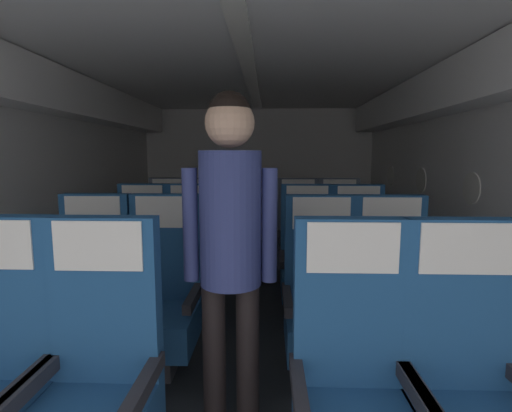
# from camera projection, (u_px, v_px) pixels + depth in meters

# --- Properties ---
(ground) EXTENTS (3.85, 6.48, 0.02)m
(ground) POSITION_uv_depth(u_px,v_px,m) (248.00, 319.00, 3.23)
(ground) COLOR #23282D
(fuselage_shell) EXTENTS (3.73, 6.13, 2.16)m
(fuselage_shell) POSITION_uv_depth(u_px,v_px,m) (249.00, 135.00, 3.31)
(fuselage_shell) COLOR silver
(fuselage_shell) RESTS_ON ground
(seat_a_left_aisle) EXTENTS (0.48, 0.51, 1.12)m
(seat_a_left_aisle) POSITION_uv_depth(u_px,v_px,m) (95.00, 388.00, 1.48)
(seat_a_left_aisle) COLOR #38383D
(seat_a_left_aisle) RESTS_ON ground
(seat_a_right_aisle) EXTENTS (0.48, 0.51, 1.12)m
(seat_a_right_aisle) POSITION_uv_depth(u_px,v_px,m) (469.00, 396.00, 1.44)
(seat_a_right_aisle) COLOR #38383D
(seat_a_right_aisle) RESTS_ON ground
(seat_a_right_window) EXTENTS (0.48, 0.51, 1.12)m
(seat_a_right_window) POSITION_uv_depth(u_px,v_px,m) (353.00, 393.00, 1.45)
(seat_a_right_window) COLOR #38383D
(seat_a_right_window) RESTS_ON ground
(seat_b_left_window) EXTENTS (0.48, 0.51, 1.12)m
(seat_b_left_window) POSITION_uv_depth(u_px,v_px,m) (91.00, 299.00, 2.40)
(seat_b_left_window) COLOR #38383D
(seat_b_left_window) RESTS_ON ground
(seat_b_left_aisle) EXTENTS (0.48, 0.51, 1.12)m
(seat_b_left_aisle) POSITION_uv_depth(u_px,v_px,m) (163.00, 300.00, 2.39)
(seat_b_left_aisle) COLOR #38383D
(seat_b_left_aisle) RESTS_ON ground
(seat_b_right_aisle) EXTENTS (0.48, 0.51, 1.12)m
(seat_b_right_aisle) POSITION_uv_depth(u_px,v_px,m) (392.00, 304.00, 2.33)
(seat_b_right_aisle) COLOR #38383D
(seat_b_right_aisle) RESTS_ON ground
(seat_b_right_window) EXTENTS (0.48, 0.51, 1.12)m
(seat_b_right_window) POSITION_uv_depth(u_px,v_px,m) (321.00, 303.00, 2.34)
(seat_b_right_window) COLOR #38383D
(seat_b_right_window) RESTS_ON ground
(seat_c_left_window) EXTENTS (0.48, 0.51, 1.12)m
(seat_c_left_window) POSITION_uv_depth(u_px,v_px,m) (141.00, 260.00, 3.30)
(seat_c_left_window) COLOR #38383D
(seat_c_left_window) RESTS_ON ground
(seat_c_left_aisle) EXTENTS (0.48, 0.51, 1.12)m
(seat_c_left_aisle) POSITION_uv_depth(u_px,v_px,m) (191.00, 261.00, 3.28)
(seat_c_left_aisle) COLOR #38383D
(seat_c_left_aisle) RESTS_ON ground
(seat_c_right_aisle) EXTENTS (0.48, 0.51, 1.12)m
(seat_c_right_aisle) POSITION_uv_depth(u_px,v_px,m) (359.00, 263.00, 3.21)
(seat_c_right_aisle) COLOR #38383D
(seat_c_right_aisle) RESTS_ON ground
(seat_c_right_window) EXTENTS (0.48, 0.51, 1.12)m
(seat_c_right_window) POSITION_uv_depth(u_px,v_px,m) (307.00, 262.00, 3.24)
(seat_c_right_window) COLOR #38383D
(seat_c_right_window) RESTS_ON ground
(seat_d_left_window) EXTENTS (0.48, 0.51, 1.12)m
(seat_d_left_window) POSITION_uv_depth(u_px,v_px,m) (168.00, 238.00, 4.20)
(seat_d_left_window) COLOR #38383D
(seat_d_left_window) RESTS_ON ground
(seat_d_left_aisle) EXTENTS (0.48, 0.51, 1.12)m
(seat_d_left_aisle) POSITION_uv_depth(u_px,v_px,m) (208.00, 239.00, 4.16)
(seat_d_left_aisle) COLOR #38383D
(seat_d_left_aisle) RESTS_ON ground
(seat_d_right_aisle) EXTENTS (0.48, 0.51, 1.12)m
(seat_d_right_aisle) POSITION_uv_depth(u_px,v_px,m) (340.00, 239.00, 4.13)
(seat_d_right_aisle) COLOR #38383D
(seat_d_right_aisle) RESTS_ON ground
(seat_d_right_window) EXTENTS (0.48, 0.51, 1.12)m
(seat_d_right_window) POSITION_uv_depth(u_px,v_px,m) (298.00, 239.00, 4.13)
(seat_d_right_window) COLOR #38383D
(seat_d_right_window) RESTS_ON ground
(flight_attendant) EXTENTS (0.43, 0.28, 1.64)m
(flight_attendant) POSITION_uv_depth(u_px,v_px,m) (230.00, 232.00, 1.73)
(flight_attendant) COLOR black
(flight_attendant) RESTS_ON ground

